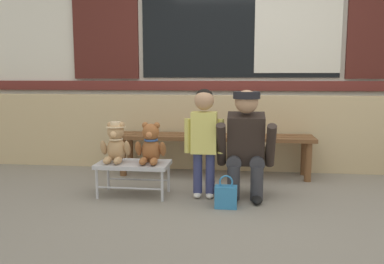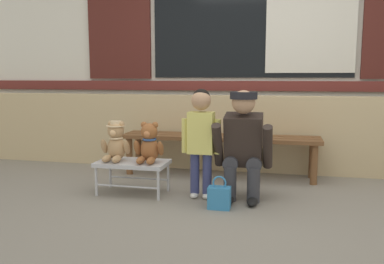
% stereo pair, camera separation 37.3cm
% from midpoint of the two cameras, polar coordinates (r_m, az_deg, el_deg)
% --- Properties ---
extents(ground_plane, '(60.00, 60.00, 0.00)m').
position_cam_midpoint_polar(ground_plane, '(3.34, 8.36, -10.74)').
color(ground_plane, gray).
extents(brick_low_wall, '(8.00, 0.25, 0.85)m').
position_cam_midpoint_polar(brick_low_wall, '(4.64, 9.90, -0.15)').
color(brick_low_wall, tan).
rests_on(brick_low_wall, ground).
extents(shop_facade, '(8.16, 0.26, 3.40)m').
position_cam_midpoint_polar(shop_facade, '(5.15, 10.62, 14.94)').
color(shop_facade, silver).
rests_on(shop_facade, ground).
extents(wooden_bench_long, '(2.10, 0.40, 0.44)m').
position_cam_midpoint_polar(wooden_bench_long, '(4.30, 6.37, -1.40)').
color(wooden_bench_long, brown).
rests_on(wooden_bench_long, ground).
extents(small_display_bench, '(0.64, 0.36, 0.30)m').
position_cam_midpoint_polar(small_display_bench, '(3.67, -5.56, -4.70)').
color(small_display_bench, '#BCBCC1').
rests_on(small_display_bench, ground).
extents(teddy_bear_with_hat, '(0.28, 0.27, 0.36)m').
position_cam_midpoint_polar(teddy_bear_with_hat, '(3.68, -7.95, -1.41)').
color(teddy_bear_with_hat, tan).
rests_on(teddy_bear_with_hat, small_display_bench).
extents(teddy_bear_plain, '(0.28, 0.26, 0.36)m').
position_cam_midpoint_polar(teddy_bear_plain, '(3.58, -3.16, -1.75)').
color(teddy_bear_plain, '#93562D').
rests_on(teddy_bear_plain, small_display_bench).
extents(child_standing, '(0.35, 0.18, 0.96)m').
position_cam_midpoint_polar(child_standing, '(3.47, 4.38, 0.08)').
color(child_standing, navy).
rests_on(child_standing, ground).
extents(adult_crouching, '(0.50, 0.49, 0.95)m').
position_cam_midpoint_polar(adult_crouching, '(3.51, 10.49, -1.81)').
color(adult_crouching, '#333338').
rests_on(adult_crouching, ground).
extents(handbag_on_ground, '(0.18, 0.11, 0.27)m').
position_cam_midpoint_polar(handbag_on_ground, '(3.30, 7.17, -9.20)').
color(handbag_on_ground, teal).
rests_on(handbag_on_ground, ground).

